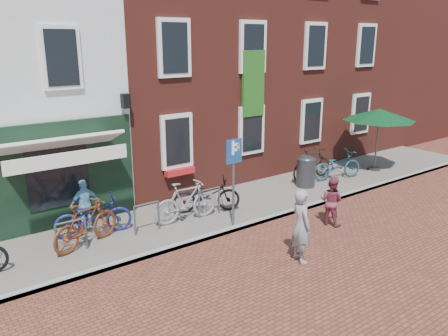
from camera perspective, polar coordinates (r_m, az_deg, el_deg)
ground at (r=12.13m, az=-0.57°, el=-8.67°), size 80.00×80.00×0.00m
sidewalk at (r=13.77m, az=-0.84°, el=-5.34°), size 24.00×3.00×0.10m
building_brick_mid at (r=18.04m, az=-8.77°, el=15.64°), size 6.00×8.00×10.00m
building_brick_right at (r=21.51m, az=6.06°, el=15.77°), size 6.00×8.00×10.00m
filler_right at (r=26.32m, az=16.91°, el=14.13°), size 7.00×8.00×9.00m
litter_bin at (r=15.87m, az=10.31°, el=-0.16°), size 0.65×0.65×1.19m
parking_sign at (r=12.06m, az=1.23°, el=0.18°), size 0.50×0.08×2.43m
parasol at (r=18.26m, az=19.03°, el=6.66°), size 2.72×2.72×2.51m
woman at (r=10.72m, az=9.68°, el=-7.17°), size 0.57×0.73×1.78m
boy at (r=13.01m, az=13.39°, el=-4.10°), size 0.70×0.79×1.38m
cafe_person at (r=12.71m, az=-17.14°, el=-4.40°), size 0.81×0.34×1.37m
bicycle_1 at (r=11.69m, az=-17.02°, el=-6.77°), size 2.00×1.17×1.16m
bicycle_2 at (r=12.31m, az=-16.18°, el=-5.81°), size 2.09×1.12×1.05m
bicycle_3 at (r=12.73m, az=-4.81°, el=-4.20°), size 1.96×0.67×1.16m
bicycle_4 at (r=13.37m, az=-2.21°, el=-3.41°), size 2.09×1.52×1.05m
bicycle_5 at (r=16.73m, az=11.04°, el=0.52°), size 1.94×0.57×1.16m
bicycle_6 at (r=16.95m, az=14.07°, el=0.34°), size 2.10×1.15×1.05m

